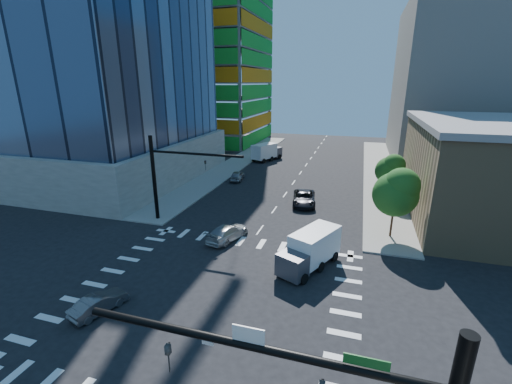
% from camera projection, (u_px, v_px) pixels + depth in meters
% --- Properties ---
extents(ground, '(160.00, 160.00, 0.00)m').
position_uv_depth(ground, '(212.00, 298.00, 23.76)').
color(ground, black).
rests_on(ground, ground).
extents(road_markings, '(20.00, 20.00, 0.01)m').
position_uv_depth(road_markings, '(212.00, 298.00, 23.75)').
color(road_markings, silver).
rests_on(road_markings, ground).
extents(sidewalk_ne, '(5.00, 60.00, 0.15)m').
position_uv_depth(sidewalk_ne, '(379.00, 172.00, 56.71)').
color(sidewalk_ne, gray).
rests_on(sidewalk_ne, ground).
extents(sidewalk_nw, '(5.00, 60.00, 0.15)m').
position_uv_depth(sidewalk_nw, '(238.00, 162.00, 63.63)').
color(sidewalk_nw, gray).
rests_on(sidewalk_nw, ground).
extents(construction_building, '(25.16, 34.50, 70.60)m').
position_uv_depth(construction_building, '(208.00, 36.00, 80.21)').
color(construction_building, gray).
rests_on(construction_building, ground).
extents(bg_building_ne, '(24.00, 30.00, 28.00)m').
position_uv_depth(bg_building_ne, '(469.00, 84.00, 62.10)').
color(bg_building_ne, slate).
rests_on(bg_building_ne, ground).
extents(signal_mast_nw, '(10.20, 0.40, 9.00)m').
position_uv_depth(signal_mast_nw, '(166.00, 172.00, 35.31)').
color(signal_mast_nw, black).
rests_on(signal_mast_nw, sidewalk_nw).
extents(tree_south, '(4.16, 4.16, 6.82)m').
position_uv_depth(tree_south, '(397.00, 192.00, 31.49)').
color(tree_south, '#382316').
rests_on(tree_south, sidewalk_ne).
extents(tree_north, '(3.54, 3.52, 5.78)m').
position_uv_depth(tree_north, '(391.00, 169.00, 42.55)').
color(tree_north, '#382316').
rests_on(tree_north, sidewalk_ne).
extents(car_nb_far, '(3.51, 6.09, 1.60)m').
position_uv_depth(car_nb_far, '(304.00, 198.00, 41.73)').
color(car_nb_far, black).
rests_on(car_nb_far, ground).
extents(car_sb_near, '(3.28, 5.31, 1.44)m').
position_uv_depth(car_sb_near, '(227.00, 232.00, 32.41)').
color(car_sb_near, '#B5B5B5').
rests_on(car_sb_near, ground).
extents(car_sb_mid, '(2.22, 4.38, 1.43)m').
position_uv_depth(car_sb_mid, '(237.00, 176.00, 52.10)').
color(car_sb_mid, gray).
rests_on(car_sb_mid, ground).
extents(car_sb_cross, '(2.32, 3.91, 1.22)m').
position_uv_depth(car_sb_cross, '(99.00, 303.00, 22.17)').
color(car_sb_cross, '#4F5155').
rests_on(car_sb_cross, ground).
extents(box_truck_near, '(4.55, 6.14, 2.97)m').
position_uv_depth(box_truck_near, '(308.00, 253.00, 27.20)').
color(box_truck_near, black).
rests_on(box_truck_near, ground).
extents(box_truck_far, '(4.84, 6.70, 3.23)m').
position_uv_depth(box_truck_far, '(267.00, 153.00, 65.31)').
color(box_truck_far, black).
rests_on(box_truck_far, ground).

